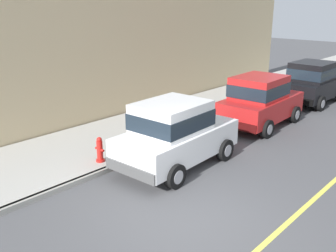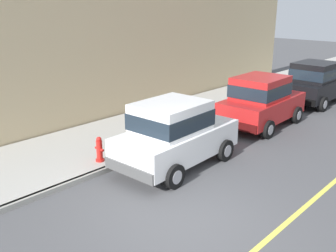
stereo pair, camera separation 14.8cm
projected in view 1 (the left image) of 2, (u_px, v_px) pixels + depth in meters
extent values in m
plane|color=#4C4C4F|center=(190.00, 220.00, 8.17)|extent=(80.00, 80.00, 0.00)
cube|color=gray|center=(96.00, 174.00, 10.19)|extent=(0.16, 64.00, 0.14)
cube|color=#A8A59E|center=(59.00, 156.00, 11.34)|extent=(3.60, 64.00, 0.14)
cube|color=#E0D64C|center=(256.00, 251.00, 7.15)|extent=(0.12, 57.60, 0.01)
cube|color=white|center=(177.00, 142.00, 10.72)|extent=(1.86, 3.76, 0.76)
cube|color=white|center=(172.00, 117.00, 10.30)|extent=(1.59, 1.96, 0.80)
cube|color=#19232D|center=(172.00, 119.00, 10.32)|extent=(1.62, 2.00, 0.44)
cube|color=#505050|center=(213.00, 133.00, 12.11)|extent=(1.69, 0.26, 0.28)
cube|color=#505050|center=(132.00, 170.00, 9.49)|extent=(1.69, 0.26, 0.28)
cylinder|color=black|center=(179.00, 137.00, 12.20)|extent=(0.24, 0.65, 0.64)
cylinder|color=#9E9EA3|center=(179.00, 137.00, 12.20)|extent=(0.25, 0.36, 0.35)
cylinder|color=black|center=(225.00, 150.00, 11.15)|extent=(0.24, 0.65, 0.64)
cylinder|color=#9E9EA3|center=(225.00, 150.00, 11.15)|extent=(0.25, 0.36, 0.35)
cylinder|color=black|center=(127.00, 159.00, 10.53)|extent=(0.24, 0.65, 0.64)
cylinder|color=#9E9EA3|center=(127.00, 159.00, 10.53)|extent=(0.25, 0.36, 0.35)
cylinder|color=black|center=(175.00, 176.00, 9.48)|extent=(0.24, 0.65, 0.64)
cylinder|color=#9E9EA3|center=(175.00, 176.00, 9.48)|extent=(0.25, 0.36, 0.35)
cube|color=#EAEACC|center=(200.00, 119.00, 12.34)|extent=(0.28, 0.09, 0.14)
cube|color=#EAEACC|center=(228.00, 126.00, 11.69)|extent=(0.28, 0.09, 0.14)
cube|color=red|center=(261.00, 107.00, 14.21)|extent=(1.83, 3.75, 0.76)
cube|color=red|center=(259.00, 87.00, 13.79)|extent=(1.57, 1.94, 0.80)
cube|color=#19232D|center=(259.00, 89.00, 13.81)|extent=(1.61, 1.99, 0.44)
cube|color=#400A0A|center=(281.00, 104.00, 15.59)|extent=(1.69, 0.25, 0.28)
cube|color=#400A0A|center=(235.00, 124.00, 12.99)|extent=(1.69, 0.25, 0.28)
cylinder|color=black|center=(254.00, 107.00, 15.69)|extent=(0.24, 0.65, 0.64)
cylinder|color=#9E9EA3|center=(254.00, 107.00, 15.69)|extent=(0.25, 0.36, 0.35)
cylinder|color=black|center=(295.00, 114.00, 14.63)|extent=(0.24, 0.65, 0.64)
cylinder|color=#9E9EA3|center=(295.00, 114.00, 14.63)|extent=(0.25, 0.36, 0.35)
cylinder|color=black|center=(224.00, 119.00, 14.03)|extent=(0.24, 0.65, 0.64)
cylinder|color=#9E9EA3|center=(224.00, 119.00, 14.03)|extent=(0.25, 0.36, 0.35)
cylinder|color=black|center=(267.00, 129.00, 12.97)|extent=(0.24, 0.65, 0.64)
cylinder|color=#9E9EA3|center=(267.00, 129.00, 12.97)|extent=(0.25, 0.36, 0.35)
cube|color=#EAEACC|center=(270.00, 93.00, 15.83)|extent=(0.28, 0.09, 0.14)
cube|color=#EAEACC|center=(295.00, 97.00, 15.17)|extent=(0.28, 0.09, 0.14)
cube|color=black|center=(313.00, 87.00, 17.41)|extent=(1.76, 3.72, 0.76)
cube|color=black|center=(313.00, 71.00, 16.99)|extent=(1.53, 1.92, 0.80)
cube|color=#19232D|center=(312.00, 72.00, 17.01)|extent=(1.57, 1.96, 0.44)
cube|color=black|center=(328.00, 86.00, 18.74)|extent=(1.69, 0.22, 0.28)
cube|color=black|center=(295.00, 100.00, 16.23)|extent=(1.69, 0.22, 0.28)
cylinder|color=black|center=(305.00, 89.00, 18.88)|extent=(0.23, 0.64, 0.64)
cylinder|color=#9E9EA3|center=(305.00, 89.00, 18.88)|extent=(0.24, 0.35, 0.35)
cylinder|color=black|center=(283.00, 97.00, 17.28)|extent=(0.23, 0.64, 0.64)
cylinder|color=#9E9EA3|center=(283.00, 97.00, 17.28)|extent=(0.24, 0.35, 0.35)
cylinder|color=black|center=(320.00, 104.00, 16.17)|extent=(0.23, 0.64, 0.64)
cylinder|color=#9E9EA3|center=(320.00, 104.00, 16.17)|extent=(0.24, 0.35, 0.35)
cube|color=#EAEACC|center=(318.00, 78.00, 18.99)|extent=(0.28, 0.08, 0.14)
ellipsoid|color=black|center=(157.00, 125.00, 13.04)|extent=(0.46, 0.45, 0.20)
cylinder|color=black|center=(159.00, 132.00, 12.98)|extent=(0.05, 0.05, 0.18)
cylinder|color=black|center=(155.00, 132.00, 12.97)|extent=(0.05, 0.05, 0.18)
cylinder|color=black|center=(158.00, 129.00, 13.24)|extent=(0.05, 0.05, 0.18)
cylinder|color=black|center=(155.00, 129.00, 13.23)|extent=(0.05, 0.05, 0.18)
sphere|color=black|center=(157.00, 125.00, 12.74)|extent=(0.17, 0.17, 0.17)
ellipsoid|color=black|center=(157.00, 127.00, 12.66)|extent=(0.13, 0.13, 0.06)
cone|color=black|center=(159.00, 123.00, 12.73)|extent=(0.06, 0.06, 0.07)
cone|color=black|center=(156.00, 123.00, 12.72)|extent=(0.06, 0.06, 0.07)
cylinder|color=black|center=(156.00, 121.00, 13.27)|extent=(0.11, 0.11, 0.13)
cylinder|color=red|center=(100.00, 160.00, 10.80)|extent=(0.24, 0.24, 0.06)
cylinder|color=red|center=(100.00, 150.00, 10.70)|extent=(0.17, 0.17, 0.55)
sphere|color=red|center=(99.00, 140.00, 10.60)|extent=(0.15, 0.15, 0.15)
cylinder|color=red|center=(97.00, 148.00, 10.77)|extent=(0.10, 0.07, 0.07)
cylinder|color=red|center=(102.00, 150.00, 10.62)|extent=(0.10, 0.07, 0.07)
cube|color=tan|center=(153.00, 53.00, 16.32)|extent=(0.50, 20.00, 4.65)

